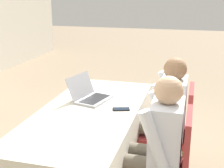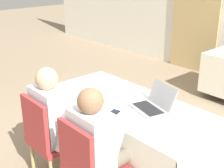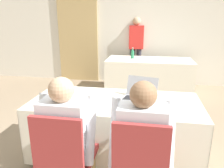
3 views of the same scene
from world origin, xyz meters
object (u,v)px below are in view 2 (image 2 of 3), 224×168
(laptop, at_px, (152,105))
(chair_near_left, at_px, (49,136))
(person_white_shirt, at_px, (99,145))
(cell_phone, at_px, (113,113))
(person_checkered_shirt, at_px, (57,118))
(chair_near_right, at_px, (90,167))

(laptop, bearing_deg, chair_near_left, -111.13)
(chair_near_left, height_order, person_white_shirt, person_white_shirt)
(cell_phone, distance_m, person_checkered_shirt, 0.53)
(laptop, relative_size, person_white_shirt, 0.36)
(laptop, xyz_separation_m, person_checkered_shirt, (-0.56, -0.68, -0.11))
(laptop, xyz_separation_m, cell_phone, (-0.17, -0.34, -0.04))
(cell_phone, distance_m, chair_near_right, 0.56)
(person_white_shirt, bearing_deg, laptop, -84.96)
(laptop, height_order, person_checkered_shirt, person_checkered_shirt)
(chair_near_right, bearing_deg, person_checkered_shirt, -9.45)
(laptop, bearing_deg, chair_near_right, -71.37)
(cell_phone, relative_size, person_checkered_shirt, 0.14)
(chair_near_left, height_order, chair_near_right, same)
(laptop, bearing_deg, cell_phone, -102.41)
(chair_near_left, relative_size, person_checkered_shirt, 0.78)
(chair_near_left, bearing_deg, chair_near_right, -180.00)
(laptop, relative_size, chair_near_right, 0.46)
(chair_near_right, distance_m, person_white_shirt, 0.19)
(laptop, relative_size, person_checkered_shirt, 0.36)
(person_checkered_shirt, distance_m, person_white_shirt, 0.62)
(person_checkered_shirt, bearing_deg, laptop, -129.25)
(chair_near_left, relative_size, person_white_shirt, 0.78)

